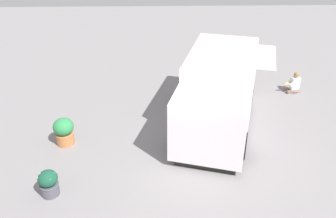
{
  "coord_description": "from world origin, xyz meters",
  "views": [
    {
      "loc": [
        -1.27,
        -8.59,
        6.5
      ],
      "look_at": [
        -1.0,
        1.69,
        0.71
      ],
      "focal_mm": 37.11,
      "sensor_mm": 36.0,
      "label": 1
    }
  ],
  "objects": [
    {
      "name": "person_customer",
      "position": [
        4.31,
        4.31,
        0.34
      ],
      "size": [
        0.8,
        0.57,
        0.87
      ],
      "color": "#806056",
      "rests_on": "ground_plane"
    },
    {
      "name": "ground_plane",
      "position": [
        0.0,
        0.0,
        0.0
      ],
      "size": [
        40.0,
        40.0,
        0.0
      ],
      "primitive_type": "plane",
      "color": "gray"
    },
    {
      "name": "planter_flowering_near",
      "position": [
        -4.2,
        -1.58,
        0.39
      ],
      "size": [
        0.51,
        0.51,
        0.75
      ],
      "color": "#53515C",
      "rests_on": "ground_plane"
    },
    {
      "name": "food_truck",
      "position": [
        0.73,
        1.88,
        1.17
      ],
      "size": [
        3.96,
        5.81,
        2.42
      ],
      "color": "white",
      "rests_on": "ground_plane"
    },
    {
      "name": "planter_flowering_far",
      "position": [
        -4.34,
        0.77,
        0.48
      ],
      "size": [
        0.65,
        0.65,
        0.91
      ],
      "color": "#C27341",
      "rests_on": "ground_plane"
    }
  ]
}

